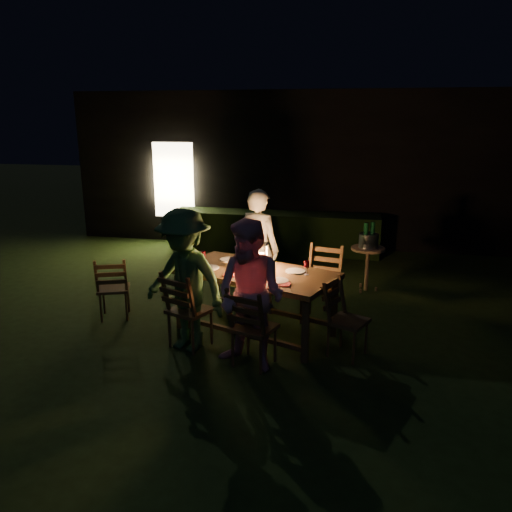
% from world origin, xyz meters
% --- Properties ---
extents(garden_envelope, '(40.00, 40.00, 3.20)m').
position_xyz_m(garden_envelope, '(-0.01, 6.15, 1.58)').
color(garden_envelope, black).
rests_on(garden_envelope, ground).
extents(dining_table, '(2.21, 1.61, 0.83)m').
position_xyz_m(dining_table, '(-0.09, -0.27, 0.75)').
color(dining_table, '#463117').
rests_on(dining_table, ground).
extents(chair_near_left, '(0.59, 0.61, 1.00)m').
position_xyz_m(chair_near_left, '(-0.78, -0.84, 0.30)').
color(chair_near_left, '#463117').
rests_on(chair_near_left, ground).
extents(chair_near_right, '(0.56, 0.58, 0.97)m').
position_xyz_m(chair_near_right, '(0.07, -1.15, 0.29)').
color(chair_near_right, '#463117').
rests_on(chair_near_right, ground).
extents(chair_far_left, '(0.50, 0.52, 0.89)m').
position_xyz_m(chair_far_left, '(-0.25, 0.61, 0.27)').
color(chair_far_left, '#463117').
rests_on(chair_far_left, ground).
extents(chair_far_right, '(0.57, 0.60, 1.05)m').
position_xyz_m(chair_far_right, '(0.69, 0.27, 0.32)').
color(chair_far_right, '#463117').
rests_on(chair_far_right, ground).
extents(chair_end, '(0.57, 0.56, 0.93)m').
position_xyz_m(chair_end, '(1.07, -0.69, 0.28)').
color(chair_end, '#463117').
rests_on(chair_end, ground).
extents(chair_spare, '(0.54, 0.56, 0.91)m').
position_xyz_m(chair_spare, '(-2.07, -0.19, 0.28)').
color(chair_spare, '#463117').
rests_on(chair_spare, ground).
extents(person_house_side, '(0.73, 0.60, 1.72)m').
position_xyz_m(person_house_side, '(-0.23, 0.66, 0.86)').
color(person_house_side, beige).
rests_on(person_house_side, ground).
extents(person_opp_right, '(0.98, 0.87, 1.66)m').
position_xyz_m(person_opp_right, '(0.05, -1.19, 0.83)').
color(person_opp_right, pink).
rests_on(person_opp_right, ground).
extents(person_opp_left, '(1.24, 0.97, 1.69)m').
position_xyz_m(person_opp_left, '(-0.79, -0.88, 0.85)').
color(person_opp_left, '#396934').
rests_on(person_opp_left, ground).
extents(lantern, '(0.16, 0.16, 0.35)m').
position_xyz_m(lantern, '(-0.02, -0.24, 0.98)').
color(lantern, white).
rests_on(lantern, dining_table).
extents(plate_far_left, '(0.25, 0.25, 0.01)m').
position_xyz_m(plate_far_left, '(-0.53, 0.13, 0.83)').
color(plate_far_left, white).
rests_on(plate_far_left, dining_table).
extents(plate_near_left, '(0.25, 0.25, 0.01)m').
position_xyz_m(plate_near_left, '(-0.68, -0.28, 0.83)').
color(plate_near_left, white).
rests_on(plate_near_left, dining_table).
extents(plate_far_right, '(0.25, 0.25, 0.01)m').
position_xyz_m(plate_far_right, '(0.41, -0.22, 0.83)').
color(plate_far_right, white).
rests_on(plate_far_right, dining_table).
extents(plate_near_right, '(0.25, 0.25, 0.01)m').
position_xyz_m(plate_near_right, '(0.26, -0.63, 0.83)').
color(plate_near_right, white).
rests_on(plate_near_right, dining_table).
extents(wineglass_a, '(0.06, 0.06, 0.18)m').
position_xyz_m(wineglass_a, '(-0.27, 0.10, 0.91)').
color(wineglass_a, '#59070F').
rests_on(wineglass_a, dining_table).
extents(wineglass_b, '(0.06, 0.06, 0.18)m').
position_xyz_m(wineglass_b, '(-0.81, -0.13, 0.91)').
color(wineglass_b, '#59070F').
rests_on(wineglass_b, dining_table).
extents(wineglass_c, '(0.06, 0.06, 0.18)m').
position_xyz_m(wineglass_c, '(0.10, -0.64, 0.91)').
color(wineglass_c, '#59070F').
rests_on(wineglass_c, dining_table).
extents(wineglass_d, '(0.06, 0.06, 0.18)m').
position_xyz_m(wineglass_d, '(0.56, -0.31, 0.91)').
color(wineglass_d, '#59070F').
rests_on(wineglass_d, dining_table).
extents(wineglass_e, '(0.06, 0.06, 0.18)m').
position_xyz_m(wineglass_e, '(-0.29, -0.52, 0.91)').
color(wineglass_e, silver).
rests_on(wineglass_e, dining_table).
extents(bottle_table, '(0.07, 0.07, 0.28)m').
position_xyz_m(bottle_table, '(-0.32, -0.18, 0.97)').
color(bottle_table, '#0F471E').
rests_on(bottle_table, dining_table).
extents(napkin_left, '(0.18, 0.14, 0.01)m').
position_xyz_m(napkin_left, '(-0.34, -0.52, 0.83)').
color(napkin_left, red).
rests_on(napkin_left, dining_table).
extents(napkin_right, '(0.18, 0.14, 0.01)m').
position_xyz_m(napkin_right, '(0.32, -0.74, 0.83)').
color(napkin_right, red).
rests_on(napkin_right, dining_table).
extents(phone, '(0.14, 0.07, 0.01)m').
position_xyz_m(phone, '(-0.77, -0.34, 0.83)').
color(phone, black).
rests_on(phone, dining_table).
extents(side_table, '(0.53, 0.53, 0.71)m').
position_xyz_m(side_table, '(1.33, 1.64, 0.62)').
color(side_table, '#906848').
rests_on(side_table, ground).
extents(ice_bucket, '(0.30, 0.30, 0.22)m').
position_xyz_m(ice_bucket, '(1.33, 1.64, 0.82)').
color(ice_bucket, '#A5A8AD').
rests_on(ice_bucket, side_table).
extents(bottle_bucket_a, '(0.07, 0.07, 0.32)m').
position_xyz_m(bottle_bucket_a, '(1.28, 1.60, 0.87)').
color(bottle_bucket_a, '#0F471E').
rests_on(bottle_bucket_a, side_table).
extents(bottle_bucket_b, '(0.07, 0.07, 0.32)m').
position_xyz_m(bottle_bucket_b, '(1.38, 1.68, 0.87)').
color(bottle_bucket_b, '#0F471E').
rests_on(bottle_bucket_b, side_table).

